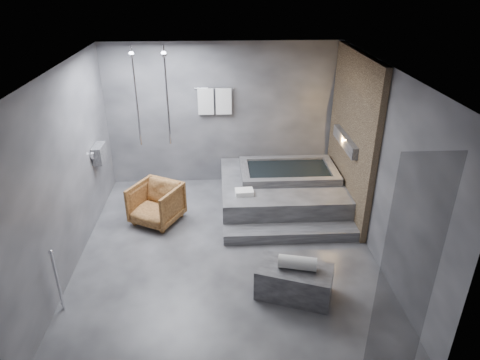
{
  "coord_description": "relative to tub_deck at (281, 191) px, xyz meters",
  "views": [
    {
      "loc": [
        -0.08,
        -5.55,
        3.97
      ],
      "look_at": [
        0.22,
        0.3,
        1.07
      ],
      "focal_mm": 32.0,
      "sensor_mm": 36.0,
      "label": 1
    }
  ],
  "objects": [
    {
      "name": "room",
      "position": [
        -0.65,
        -1.21,
        1.48
      ],
      "size": [
        5.0,
        5.04,
        2.82
      ],
      "color": "#2F2F32",
      "rests_on": "ground"
    },
    {
      "name": "tub_deck",
      "position": [
        0.0,
        0.0,
        0.0
      ],
      "size": [
        2.2,
        2.0,
        0.5
      ],
      "primitive_type": "cube",
      "color": "#353537",
      "rests_on": "ground"
    },
    {
      "name": "tub_step",
      "position": [
        0.0,
        -1.18,
        -0.16
      ],
      "size": [
        2.2,
        0.36,
        0.18
      ],
      "primitive_type": "cube",
      "color": "#353537",
      "rests_on": "ground"
    },
    {
      "name": "concrete_bench",
      "position": [
        -0.17,
        -2.53,
        -0.03
      ],
      "size": [
        1.11,
        0.84,
        0.44
      ],
      "primitive_type": "cube",
      "rotation": [
        0.0,
        0.0,
        -0.35
      ],
      "color": "#323234",
      "rests_on": "ground"
    },
    {
      "name": "driftwood_chair",
      "position": [
        -2.24,
        -0.54,
        0.1
      ],
      "size": [
        1.02,
        1.03,
        0.7
      ],
      "primitive_type": "imported",
      "rotation": [
        0.0,
        0.0,
        -0.49
      ],
      "color": "#4C2C13",
      "rests_on": "ground"
    },
    {
      "name": "rolled_towel",
      "position": [
        -0.15,
        -2.53,
        0.28
      ],
      "size": [
        0.53,
        0.29,
        0.18
      ],
      "primitive_type": "cylinder",
      "rotation": [
        0.0,
        1.57,
        -0.24
      ],
      "color": "silver",
      "rests_on": "concrete_bench"
    },
    {
      "name": "deck_towel",
      "position": [
        -0.72,
        -0.55,
        0.29
      ],
      "size": [
        0.32,
        0.24,
        0.08
      ],
      "primitive_type": "cube",
      "rotation": [
        0.0,
        0.0,
        0.07
      ],
      "color": "white",
      "rests_on": "tub_deck"
    }
  ]
}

